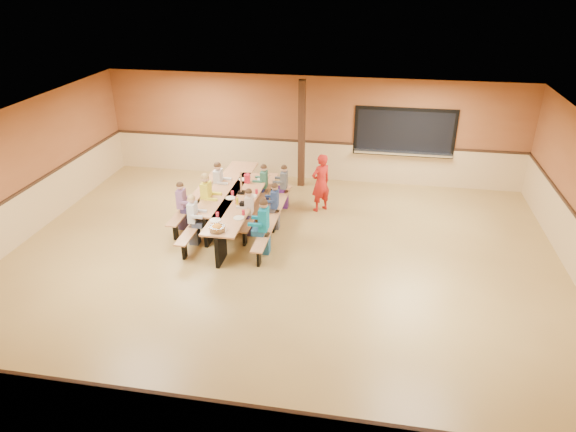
# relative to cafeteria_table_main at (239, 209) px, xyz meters

# --- Properties ---
(ground) EXTENTS (12.00, 12.00, 0.00)m
(ground) POSITION_rel_cafeteria_table_main_xyz_m (1.23, -1.44, -0.53)
(ground) COLOR olive
(ground) RESTS_ON ground
(room_envelope) EXTENTS (12.04, 10.04, 3.02)m
(room_envelope) POSITION_rel_cafeteria_table_main_xyz_m (1.23, -1.44, 0.16)
(room_envelope) COLOR brown
(room_envelope) RESTS_ON ground
(kitchen_pass_through) EXTENTS (2.78, 0.28, 1.38)m
(kitchen_pass_through) POSITION_rel_cafeteria_table_main_xyz_m (3.83, 3.52, 0.96)
(kitchen_pass_through) COLOR black
(kitchen_pass_through) RESTS_ON ground
(structural_post) EXTENTS (0.18, 0.18, 3.00)m
(structural_post) POSITION_rel_cafeteria_table_main_xyz_m (1.03, 2.96, 0.97)
(structural_post) COLOR #321C10
(structural_post) RESTS_ON ground
(cafeteria_table_main) EXTENTS (1.91, 3.70, 0.74)m
(cafeteria_table_main) POSITION_rel_cafeteria_table_main_xyz_m (0.00, 0.00, 0.00)
(cafeteria_table_main) COLOR #B27346
(cafeteria_table_main) RESTS_ON ground
(cafeteria_table_second) EXTENTS (1.91, 3.70, 0.74)m
(cafeteria_table_second) POSITION_rel_cafeteria_table_main_xyz_m (-0.52, 0.81, 0.00)
(cafeteria_table_second) COLOR #B27346
(cafeteria_table_second) RESTS_ON ground
(seated_child_white_left) EXTENTS (0.36, 0.29, 1.19)m
(seated_child_white_left) POSITION_rel_cafeteria_table_main_xyz_m (-0.83, -0.89, 0.07)
(seated_child_white_left) COLOR silver
(seated_child_white_left) RESTS_ON ground
(seated_adult_yellow) EXTENTS (0.42, 0.34, 1.31)m
(seated_adult_yellow) POSITION_rel_cafeteria_table_main_xyz_m (-0.83, 0.08, 0.13)
(seated_adult_yellow) COLOR yellow
(seated_adult_yellow) RESTS_ON ground
(seated_child_grey_left) EXTENTS (0.39, 0.32, 1.25)m
(seated_child_grey_left) POSITION_rel_cafeteria_table_main_xyz_m (-0.83, 1.05, 0.10)
(seated_child_grey_left) COLOR silver
(seated_child_grey_left) RESTS_ON ground
(seated_child_teal_right) EXTENTS (0.40, 0.33, 1.27)m
(seated_child_teal_right) POSITION_rel_cafeteria_table_main_xyz_m (0.83, -1.02, 0.11)
(seated_child_teal_right) COLOR #0C7492
(seated_child_teal_right) RESTS_ON ground
(seated_child_navy_right) EXTENTS (0.34, 0.28, 1.15)m
(seated_child_navy_right) POSITION_rel_cafeteria_table_main_xyz_m (0.83, 0.17, 0.05)
(seated_child_navy_right) COLOR navy
(seated_child_navy_right) RESTS_ON ground
(seated_child_char_right) EXTENTS (0.35, 0.28, 1.16)m
(seated_child_char_right) POSITION_rel_cafeteria_table_main_xyz_m (0.83, 1.37, 0.06)
(seated_child_char_right) COLOR #51545B
(seated_child_char_right) RESTS_ON ground
(seated_child_purple_sec) EXTENTS (0.36, 0.29, 1.19)m
(seated_child_purple_sec) POSITION_rel_cafeteria_table_main_xyz_m (-1.34, -0.23, 0.07)
(seated_child_purple_sec) COLOR #7D517E
(seated_child_purple_sec) RESTS_ON ground
(seated_child_green_sec) EXTENTS (0.35, 0.28, 1.16)m
(seated_child_green_sec) POSITION_rel_cafeteria_table_main_xyz_m (0.31, 1.33, 0.05)
(seated_child_green_sec) COLOR #2D6551
(seated_child_green_sec) RESTS_ON ground
(seated_child_tan_sec) EXTENTS (0.34, 0.28, 1.15)m
(seated_child_tan_sec) POSITION_rel_cafeteria_table_main_xyz_m (0.31, -0.25, 0.05)
(seated_child_tan_sec) COLOR beige
(seated_child_tan_sec) RESTS_ON ground
(standing_woman) EXTENTS (0.65, 0.64, 1.52)m
(standing_woman) POSITION_rel_cafeteria_table_main_xyz_m (1.77, 1.38, 0.23)
(standing_woman) COLOR #AF1A14
(standing_woman) RESTS_ON ground
(punch_pitcher) EXTENTS (0.16, 0.16, 0.22)m
(punch_pitcher) POSITION_rel_cafeteria_table_main_xyz_m (-0.08, 1.12, 0.32)
(punch_pitcher) COLOR red
(punch_pitcher) RESTS_ON cafeteria_table_main
(chip_bowl) EXTENTS (0.32, 0.32, 0.15)m
(chip_bowl) POSITION_rel_cafeteria_table_main_xyz_m (-0.04, -1.58, 0.29)
(chip_bowl) COLOR orange
(chip_bowl) RESTS_ON cafeteria_table_main
(napkin_dispenser) EXTENTS (0.10, 0.14, 0.13)m
(napkin_dispenser) POSITION_rel_cafeteria_table_main_xyz_m (0.17, -0.34, 0.28)
(napkin_dispenser) COLOR black
(napkin_dispenser) RESTS_ON cafeteria_table_main
(condiment_mustard) EXTENTS (0.06, 0.06, 0.17)m
(condiment_mustard) POSITION_rel_cafeteria_table_main_xyz_m (0.02, -0.21, 0.30)
(condiment_mustard) COLOR yellow
(condiment_mustard) RESTS_ON cafeteria_table_main
(condiment_ketchup) EXTENTS (0.06, 0.06, 0.17)m
(condiment_ketchup) POSITION_rel_cafeteria_table_main_xyz_m (-0.01, -0.17, 0.30)
(condiment_ketchup) COLOR #B2140F
(condiment_ketchup) RESTS_ON cafeteria_table_main
(table_paddle) EXTENTS (0.16, 0.16, 0.56)m
(table_paddle) POSITION_rel_cafeteria_table_main_xyz_m (-0.05, 0.42, 0.35)
(table_paddle) COLOR black
(table_paddle) RESTS_ON cafeteria_table_main
(place_settings) EXTENTS (0.65, 3.30, 0.11)m
(place_settings) POSITION_rel_cafeteria_table_main_xyz_m (0.00, 0.00, 0.27)
(place_settings) COLOR beige
(place_settings) RESTS_ON cafeteria_table_main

